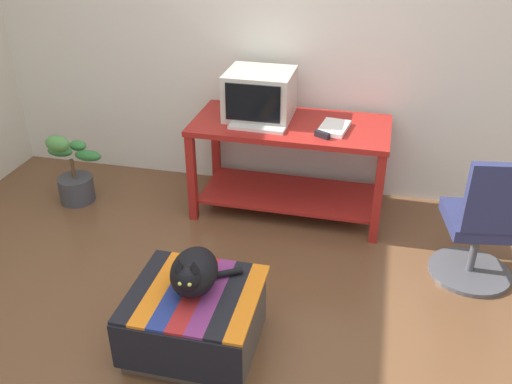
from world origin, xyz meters
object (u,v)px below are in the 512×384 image
tv_monitor (260,95)px  stapler (322,135)px  ottoman_with_blanket (196,319)px  cat (194,272)px  office_chair (483,228)px  desk (290,152)px  book (334,128)px  potted_plant (74,176)px  keyboard (258,127)px

tv_monitor → stapler: bearing=-29.2°
tv_monitor → ottoman_with_blanket: bearing=-89.0°
cat → office_chair: (1.54, 0.93, -0.09)m
desk → tv_monitor: tv_monitor is taller
desk → book: book is taller
desk → office_chair: 1.44m
ottoman_with_blanket → office_chair: (1.54, 0.96, 0.20)m
office_chair → book: bearing=-37.4°
potted_plant → stapler: bearing=1.7°
book → cat: size_ratio=0.72×
keyboard → potted_plant: size_ratio=0.65×
cat → stapler: stapler is taller
keyboard → ottoman_with_blanket: size_ratio=0.59×
stapler → tv_monitor: bearing=88.9°
cat → potted_plant: bearing=132.8°
office_chair → stapler: (-1.06, 0.39, 0.36)m
ottoman_with_blanket → potted_plant: potted_plant is taller
cat → potted_plant: size_ratio=0.63×
desk → tv_monitor: bearing=163.0°
cat → office_chair: bearing=25.3°
desk → potted_plant: size_ratio=2.30×
ottoman_with_blanket → office_chair: size_ratio=0.76×
tv_monitor → book: (0.56, -0.13, -0.15)m
cat → potted_plant: cat is taller
book → desk: bearing=178.6°
tv_monitor → keyboard: bearing=-80.5°
keyboard → stapler: stapler is taller
desk → potted_plant: desk is taller
tv_monitor → ottoman_with_blanket: size_ratio=0.71×
desk → office_chair: (1.31, -0.59, -0.11)m
book → office_chair: (1.00, -0.54, -0.35)m
tv_monitor → office_chair: size_ratio=0.54×
ottoman_with_blanket → office_chair: bearing=31.8°
keyboard → tv_monitor: bearing=101.8°
desk → cat: desk is taller
keyboard → cat: bearing=-88.1°
potted_plant → keyboard: bearing=4.5°
ottoman_with_blanket → potted_plant: 1.93m
ottoman_with_blanket → stapler: size_ratio=6.19×
tv_monitor → potted_plant: size_ratio=0.78×
book → office_chair: bearing=-20.4°
office_chair → stapler: office_chair is taller
ottoman_with_blanket → desk: bearing=81.6°
ottoman_with_blanket → cat: 0.30m
keyboard → potted_plant: 1.55m
keyboard → book: (0.53, 0.10, 0.00)m
cat → office_chair: office_chair is taller
ottoman_with_blanket → stapler: 1.53m
cat → ottoman_with_blanket: bearing=-89.8°
cat → tv_monitor: bearing=84.7°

